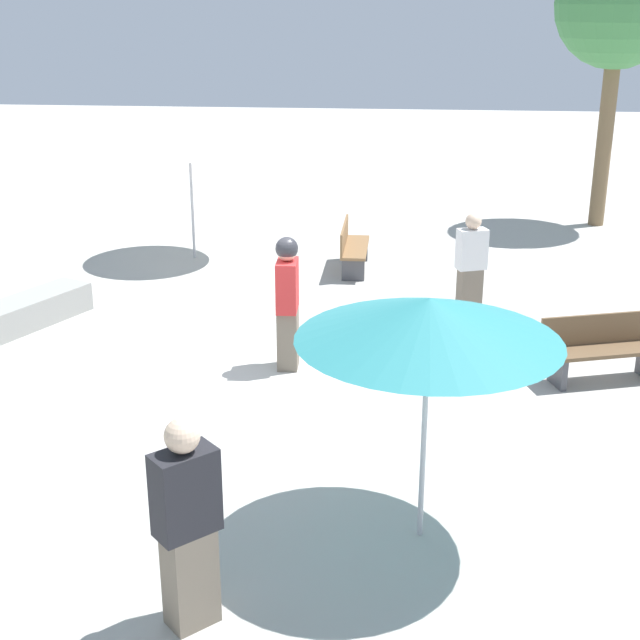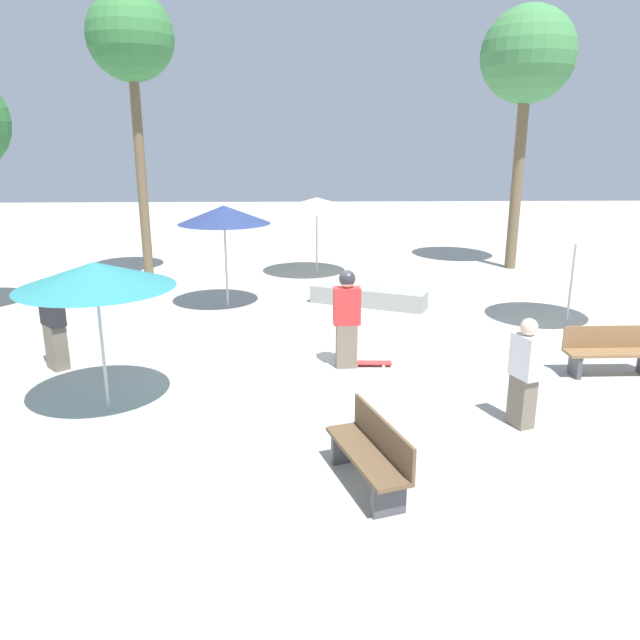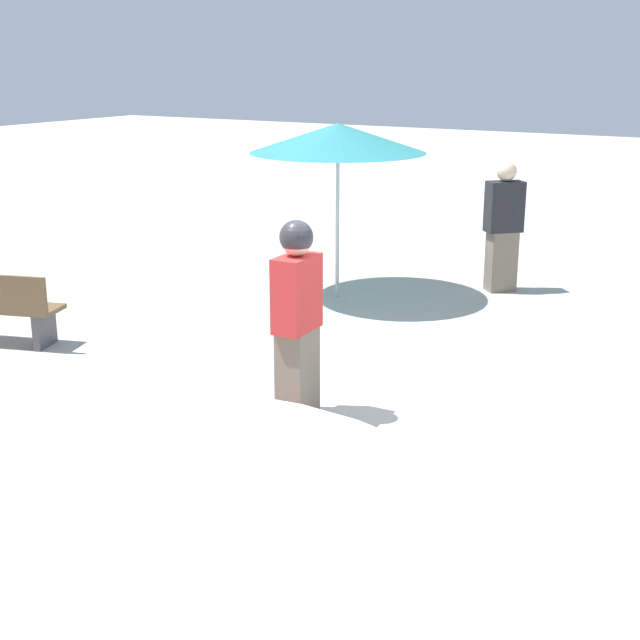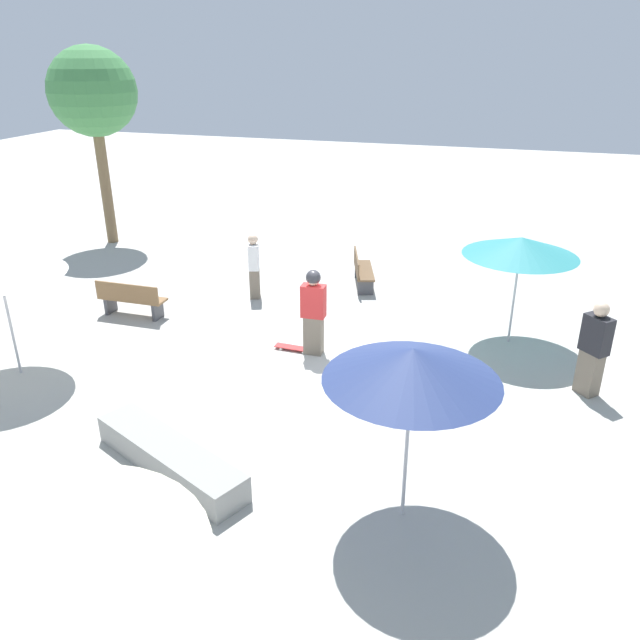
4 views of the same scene
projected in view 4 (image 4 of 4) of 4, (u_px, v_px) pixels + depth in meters
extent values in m
plane|color=#B2AFA8|center=(329.00, 368.00, 12.16)|extent=(60.00, 60.00, 0.00)
cube|color=#726656|center=(314.00, 335.00, 12.61)|extent=(0.28, 0.38, 0.81)
cube|color=red|center=(313.00, 301.00, 12.31)|extent=(0.28, 0.48, 0.67)
sphere|color=beige|center=(313.00, 279.00, 12.12)|extent=(0.26, 0.26, 0.26)
sphere|color=#2D2D33|center=(313.00, 277.00, 12.11)|extent=(0.30, 0.30, 0.30)
cube|color=red|center=(294.00, 347.00, 12.85)|extent=(0.23, 0.81, 0.02)
cylinder|color=silver|center=(281.00, 349.00, 12.87)|extent=(0.03, 0.06, 0.05)
cylinder|color=silver|center=(284.00, 345.00, 13.02)|extent=(0.03, 0.06, 0.05)
cylinder|color=silver|center=(303.00, 353.00, 12.72)|extent=(0.03, 0.06, 0.05)
cylinder|color=silver|center=(306.00, 349.00, 12.86)|extent=(0.03, 0.06, 0.05)
cube|color=gray|center=(170.00, 457.00, 9.18)|extent=(1.77, 2.88, 0.43)
cube|color=#47474C|center=(362.00, 271.00, 16.80)|extent=(0.20, 0.40, 0.40)
cube|color=#47474C|center=(366.00, 287.00, 15.66)|extent=(0.20, 0.40, 0.40)
cube|color=brown|center=(364.00, 271.00, 16.14)|extent=(1.66, 0.91, 0.05)
cube|color=brown|center=(357.00, 262.00, 16.05)|extent=(1.54, 0.52, 0.40)
cube|color=#47474C|center=(111.00, 304.00, 14.63)|extent=(0.40, 0.08, 0.40)
cube|color=#47474C|center=(158.00, 310.00, 14.29)|extent=(0.40, 0.08, 0.40)
cube|color=olive|center=(133.00, 298.00, 14.37)|extent=(0.45, 1.60, 0.05)
cube|color=olive|center=(127.00, 292.00, 14.10)|extent=(0.05, 1.60, 0.40)
cylinder|color=#B7B7BC|center=(514.00, 294.00, 12.82)|extent=(0.05, 0.05, 2.16)
cone|color=teal|center=(521.00, 246.00, 12.40)|extent=(2.29, 2.29, 0.38)
cylinder|color=#B7B7BC|center=(68.00, 638.00, 5.36)|extent=(0.05, 0.05, 2.20)
cone|color=beige|center=(47.00, 545.00, 4.94)|extent=(2.59, 2.59, 0.37)
cylinder|color=#B7B7BC|center=(407.00, 441.00, 7.92)|extent=(0.05, 0.05, 2.33)
cone|color=navy|center=(412.00, 364.00, 7.47)|extent=(2.19, 2.19, 0.43)
cylinder|color=#B7B7BC|center=(9.00, 319.00, 11.53)|extent=(0.05, 0.05, 2.27)
cylinder|color=brown|center=(104.00, 176.00, 19.15)|extent=(0.33, 0.33, 4.15)
sphere|color=#428447|center=(92.00, 91.00, 18.15)|extent=(2.56, 2.56, 2.56)
cube|color=#726656|center=(255.00, 283.00, 15.44)|extent=(0.41, 0.35, 0.75)
cube|color=white|center=(254.00, 256.00, 15.17)|extent=(0.50, 0.38, 0.62)
sphere|color=beige|center=(253.00, 239.00, 14.99)|extent=(0.24, 0.24, 0.24)
cube|color=#726656|center=(589.00, 373.00, 11.14)|extent=(0.46, 0.46, 0.83)
cube|color=#232328|center=(597.00, 335.00, 10.83)|extent=(0.54, 0.53, 0.68)
sphere|color=beige|center=(602.00, 309.00, 10.64)|extent=(0.27, 0.27, 0.27)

